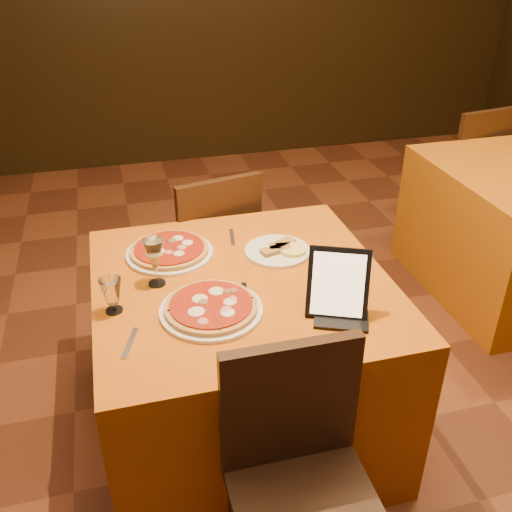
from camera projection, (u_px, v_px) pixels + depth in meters
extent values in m
cube|color=#5E2D19|center=(343.00, 436.00, 2.46)|extent=(6.00, 7.00, 0.01)
cube|color=#BB580C|center=(243.00, 357.00, 2.33)|extent=(1.10, 1.10, 0.75)
cylinder|color=white|center=(211.00, 310.00, 1.97)|extent=(0.36, 0.36, 0.01)
cylinder|color=#AD4C23|center=(211.00, 306.00, 1.96)|extent=(0.32, 0.32, 0.02)
cylinder|color=white|center=(170.00, 253.00, 2.31)|extent=(0.35, 0.35, 0.01)
cylinder|color=#AD4C23|center=(169.00, 250.00, 2.30)|extent=(0.32, 0.32, 0.02)
cylinder|color=white|center=(277.00, 251.00, 2.32)|extent=(0.27, 0.27, 0.01)
cylinder|color=olive|center=(277.00, 248.00, 2.31)|extent=(0.17, 0.17, 0.02)
cube|color=black|center=(338.00, 283.00, 1.91)|extent=(0.23, 0.17, 0.24)
cube|color=silver|center=(247.00, 305.00, 2.00)|extent=(0.06, 0.24, 0.01)
cube|color=#BBBBC2|center=(130.00, 343.00, 1.82)|extent=(0.07, 0.15, 0.01)
cube|color=silver|center=(232.00, 237.00, 2.43)|extent=(0.04, 0.14, 0.01)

